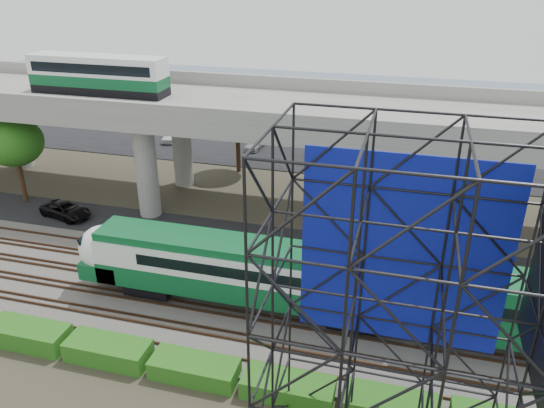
% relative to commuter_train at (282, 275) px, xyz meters
% --- Properties ---
extents(ground, '(140.00, 140.00, 0.00)m').
position_rel_commuter_train_xyz_m(ground, '(-4.07, -2.00, -2.88)').
color(ground, '#474233').
rests_on(ground, ground).
extents(ballast_bed, '(90.00, 12.00, 0.20)m').
position_rel_commuter_train_xyz_m(ballast_bed, '(-4.07, 0.00, -2.78)').
color(ballast_bed, slate).
rests_on(ballast_bed, ground).
extents(service_road, '(90.00, 5.00, 0.08)m').
position_rel_commuter_train_xyz_m(service_road, '(-4.07, 8.50, -2.84)').
color(service_road, black).
rests_on(service_road, ground).
extents(parking_lot, '(90.00, 18.00, 0.08)m').
position_rel_commuter_train_xyz_m(parking_lot, '(-4.07, 32.00, -2.84)').
color(parking_lot, black).
rests_on(parking_lot, ground).
extents(harbor_water, '(140.00, 40.00, 0.03)m').
position_rel_commuter_train_xyz_m(harbor_water, '(-4.07, 54.00, -2.87)').
color(harbor_water, '#465E73').
rests_on(harbor_water, ground).
extents(rail_tracks, '(90.00, 9.52, 0.16)m').
position_rel_commuter_train_xyz_m(rail_tracks, '(-4.07, -0.00, -2.60)').
color(rail_tracks, '#472D1E').
rests_on(rail_tracks, ballast_bed).
extents(commuter_train, '(29.30, 3.06, 4.30)m').
position_rel_commuter_train_xyz_m(commuter_train, '(0.00, 0.00, 0.00)').
color(commuter_train, black).
rests_on(commuter_train, rail_tracks).
extents(overpass, '(80.00, 12.00, 12.40)m').
position_rel_commuter_train_xyz_m(overpass, '(-5.21, 14.00, 5.33)').
color(overpass, '#9E9B93').
rests_on(overpass, ground).
extents(scaffold_tower, '(9.36, 6.36, 15.00)m').
position_rel_commuter_train_xyz_m(scaffold_tower, '(6.64, -9.98, 4.59)').
color(scaffold_tower, black).
rests_on(scaffold_tower, ground).
extents(hedge_strip, '(34.60, 1.80, 1.20)m').
position_rel_commuter_train_xyz_m(hedge_strip, '(-3.07, -6.30, -2.32)').
color(hedge_strip, '#1D5A14').
rests_on(hedge_strip, ground).
extents(trees, '(40.94, 16.94, 7.69)m').
position_rel_commuter_train_xyz_m(trees, '(-8.74, 14.17, 2.69)').
color(trees, '#382314').
rests_on(trees, ground).
extents(suv, '(4.92, 3.14, 1.26)m').
position_rel_commuter_train_xyz_m(suv, '(-20.65, 8.17, -2.17)').
color(suv, black).
rests_on(suv, service_road).
extents(parked_cars, '(36.21, 9.41, 1.27)m').
position_rel_commuter_train_xyz_m(parked_cars, '(-3.36, 31.50, -2.21)').
color(parked_cars, white).
rests_on(parked_cars, parking_lot).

